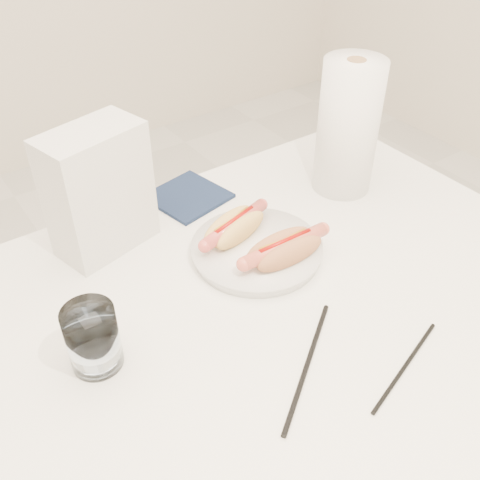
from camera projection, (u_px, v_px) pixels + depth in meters
table at (242, 340)px, 0.91m from camera, size 1.20×0.80×0.75m
plate at (257, 251)px, 0.98m from camera, size 0.28×0.28×0.02m
hotdog_left at (234, 227)px, 0.99m from camera, size 0.16×0.09×0.04m
hotdog_right at (285, 249)px, 0.94m from camera, size 0.17×0.07×0.05m
water_glass at (93, 338)px, 0.77m from camera, size 0.07×0.07×0.10m
chopstick_near at (307, 364)px, 0.79m from camera, size 0.20×0.15×0.01m
chopstick_far at (405, 366)px, 0.79m from camera, size 0.19×0.06×0.01m
napkin_box at (99, 191)px, 0.94m from camera, size 0.19×0.13×0.23m
navy_napkin at (188, 196)px, 1.13m from camera, size 0.16×0.16×0.01m
paper_towel_roll at (348, 128)px, 1.08m from camera, size 0.15×0.15×0.27m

